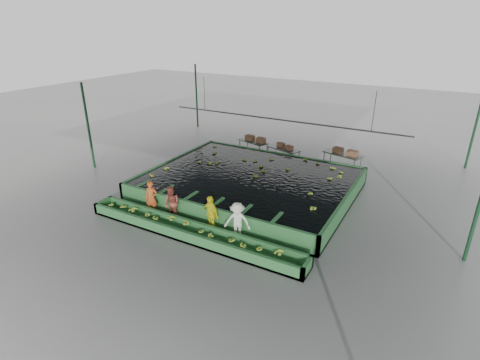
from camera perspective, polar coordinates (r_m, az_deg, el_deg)
The scene contains 21 objects.
ground at distance 18.10m, azimuth -0.77°, elevation -3.46°, with size 80.00×80.00×0.00m, color gray.
shed_roof at distance 16.49m, azimuth -0.87°, elevation 12.29°, with size 20.00×22.00×0.04m, color gray.
shed_posts at distance 17.13m, azimuth -0.82°, elevation 4.05°, with size 20.00×22.00×5.00m, color #194226, non-canonical shape.
flotation_tank at distance 19.10m, azimuth 1.46°, elevation -0.49°, with size 10.00×8.00×0.90m, color #32753A, non-canonical shape.
tank_water at distance 18.95m, azimuth 1.47°, elevation 0.62°, with size 9.70×7.70×0.00m, color black.
sorting_trough at distance 15.35m, azimuth -7.55°, elevation -7.84°, with size 10.00×1.00×0.50m, color #32753A, non-canonical shape.
cableway_rail at distance 21.29m, azimuth 5.99°, elevation 9.14°, with size 0.08×0.08×14.00m, color #59605B.
rail_hanger_left at distance 23.46m, azimuth -5.45°, elevation 12.95°, with size 0.04×0.04×2.00m, color #59605B.
rail_hanger_right at distance 19.70m, azimuth 19.75°, elevation 9.78°, with size 0.04×0.04×2.00m, color #59605B.
worker_a at distance 17.20m, azimuth -13.34°, elevation -2.68°, with size 0.58×0.38×1.58m, color #DD5C25.
worker_b at distance 16.50m, azimuth -10.35°, elevation -3.58°, with size 0.76×0.59×1.57m, color #A64939.
worker_c at distance 15.40m, azimuth -4.51°, elevation -5.18°, with size 0.95×0.40×1.62m, color #FFFA20.
worker_d at distance 14.82m, azimuth -0.41°, elevation -6.33°, with size 1.05×0.60×1.62m, color white.
packing_table_left at distance 24.51m, azimuth 2.03°, elevation 4.94°, with size 2.01×0.81×0.92m, color #59605B, non-canonical shape.
packing_table_mid at distance 23.18m, azimuth 6.59°, elevation 3.75°, with size 2.08×0.83×0.95m, color #59605B, non-canonical shape.
packing_table_right at distance 22.73m, azimuth 15.26°, elevation 2.74°, with size 2.20×0.88×1.00m, color #59605B, non-canonical shape.
box_stack_left at distance 24.35m, azimuth 2.34°, elevation 5.94°, with size 1.44×0.40×0.31m, color brown, non-canonical shape.
box_stack_mid at distance 23.03m, azimuth 6.85°, elevation 4.86°, with size 1.15×0.32×0.25m, color brown, non-canonical shape.
box_stack_right at distance 22.47m, azimuth 15.70°, elevation 3.82°, with size 1.44×0.40×0.31m, color brown, non-canonical shape.
floating_bananas at distance 19.61m, azimuth 2.57°, elevation 1.40°, with size 8.26×5.63×0.11m, color #99BB34, non-canonical shape.
trough_bananas at distance 15.28m, azimuth -7.58°, elevation -7.36°, with size 9.66×0.64×0.13m, color #99BB34, non-canonical shape.
Camera 1 is at (8.10, -14.02, 8.09)m, focal length 28.00 mm.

